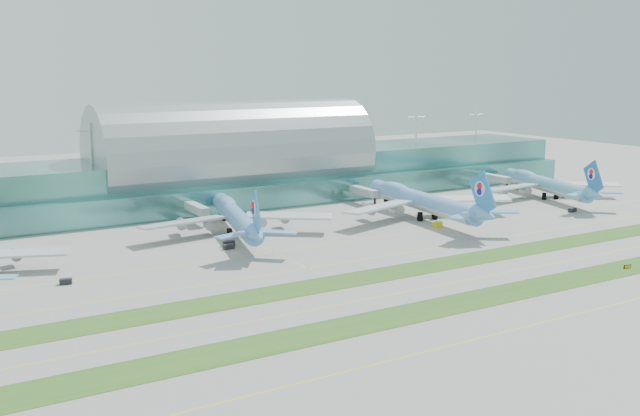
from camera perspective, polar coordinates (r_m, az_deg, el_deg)
ground at (r=205.43m, az=7.81°, el=-5.00°), size 700.00×700.00×0.00m
terminal at (r=311.86m, az=-6.88°, el=3.18°), size 340.00×69.10×36.00m
grass_strip_near at (r=185.25m, az=13.19°, el=-6.97°), size 420.00×12.00×0.08m
grass_strip_far at (r=206.93m, az=7.46°, el=-4.86°), size 420.00×12.00×0.08m
taxiline_a at (r=172.19m, az=17.80°, el=-8.62°), size 420.00×0.35×0.01m
taxiline_b at (r=195.10m, az=10.35°, el=-5.94°), size 420.00×0.35×0.01m
taxiline_c at (r=219.31m, az=4.90°, el=-3.90°), size 420.00×0.35×0.01m
taxiline_d at (r=237.03m, az=1.83°, el=-2.73°), size 420.00×0.35×0.01m
airliner_b at (r=248.81m, az=-6.77°, el=-0.60°), size 66.09×76.19×21.20m
airliner_c at (r=276.88m, az=8.06°, el=0.67°), size 73.82×84.10×23.13m
airliner_d at (r=333.36m, az=17.58°, el=1.90°), size 64.80×74.94×20.98m
gse_b at (r=202.73m, az=-19.68°, el=-5.55°), size 3.48×2.50×1.53m
gse_c at (r=229.31m, az=-7.33°, el=-3.09°), size 3.55×2.01×1.60m
gse_d at (r=232.86m, az=-7.30°, el=-2.84°), size 4.18×2.55×1.83m
gse_e at (r=263.24m, az=9.39°, el=-1.30°), size 3.95×3.12×1.72m
gse_f at (r=279.65m, az=11.11°, el=-0.65°), size 3.84×2.54×1.58m
gse_g at (r=304.14m, az=19.55°, el=-0.15°), size 3.70×2.08×1.60m
gse_h at (r=337.16m, az=19.16°, el=0.92°), size 4.54×3.15×1.57m
taxiway_sign_east at (r=223.91m, az=23.38°, el=-4.33°), size 2.59×0.72×1.09m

